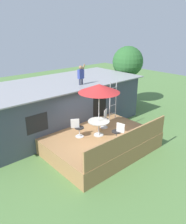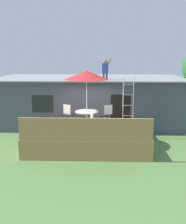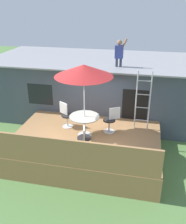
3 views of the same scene
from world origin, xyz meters
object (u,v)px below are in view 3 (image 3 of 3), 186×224
at_px(patio_chair_left, 66,115).
at_px(patio_chair_right, 111,120).
at_px(patio_table, 84,120).
at_px(person_figure, 119,51).
at_px(step_ladder, 143,101).
at_px(patio_chair_near, 84,139).
at_px(patio_umbrella, 84,71).

bearing_deg(patio_chair_left, patio_chair_right, 30.42).
height_order(patio_table, person_figure, person_figure).
relative_size(step_ladder, patio_chair_left, 2.39).
height_order(person_figure, patio_chair_right, person_figure).
bearing_deg(patio_chair_left, step_ladder, 40.20).
bearing_deg(patio_chair_near, patio_umbrella, -0.00).
relative_size(step_ladder, patio_chair_right, 2.39).
xyz_separation_m(patio_chair_left, patio_chair_right, (1.71, -0.05, 0.00)).
bearing_deg(patio_umbrella, patio_table, -56.31).
bearing_deg(patio_chair_left, person_figure, 79.34).
bearing_deg(patio_chair_right, patio_umbrella, -0.00).
bearing_deg(patio_chair_left, patio_table, 0.00).
bearing_deg(step_ladder, person_figure, 126.67).
relative_size(step_ladder, person_figure, 1.98).
distance_m(patio_chair_right, patio_chair_near, 1.63).
height_order(patio_umbrella, patio_chair_right, patio_umbrella).
xyz_separation_m(patio_table, patio_chair_right, (0.86, 0.48, -0.13)).
relative_size(patio_umbrella, patio_chair_near, 2.76).
bearing_deg(patio_chair_near, step_ladder, -54.14).
distance_m(patio_table, patio_umbrella, 1.76).
height_order(person_figure, patio_chair_left, person_figure).
xyz_separation_m(patio_chair_right, patio_chair_near, (-0.62, -1.50, 0.00)).
xyz_separation_m(patio_chair_left, patio_chair_near, (1.09, -1.56, 0.00)).
xyz_separation_m(patio_umbrella, patio_chair_right, (0.86, 0.48, -1.89)).
distance_m(step_ladder, patio_chair_near, 2.64).
bearing_deg(patio_table, patio_chair_left, 147.78).
relative_size(patio_table, patio_chair_right, 1.13).
height_order(patio_table, patio_chair_near, patio_chair_near).
xyz_separation_m(patio_umbrella, patio_chair_left, (-0.85, 0.53, -1.89)).
bearing_deg(patio_umbrella, patio_chair_near, -76.51).
height_order(patio_table, patio_chair_right, patio_chair_right).
bearing_deg(patio_chair_near, patio_chair_right, -35.85).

